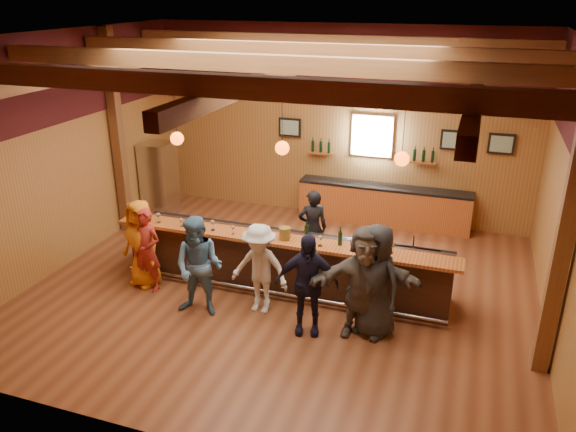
{
  "coord_description": "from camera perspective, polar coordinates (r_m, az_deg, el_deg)",
  "views": [
    {
      "loc": [
        3.06,
        -8.65,
        5.18
      ],
      "look_at": [
        0.0,
        0.3,
        1.35
      ],
      "focal_mm": 35.0,
      "sensor_mm": 36.0,
      "label": 1
    }
  ],
  "objects": [
    {
      "name": "bottle_b",
      "position": [
        9.62,
        5.31,
        -2.24
      ],
      "size": [
        0.07,
        0.07,
        0.33
      ],
      "color": "black",
      "rests_on": "bar_counter"
    },
    {
      "name": "bottle_a",
      "position": [
        9.84,
        1.89,
        -1.58
      ],
      "size": [
        0.07,
        0.07,
        0.33
      ],
      "color": "black",
      "rests_on": "bar_counter"
    },
    {
      "name": "glass_e",
      "position": [
        9.92,
        -2.31,
        -1.38
      ],
      "size": [
        0.08,
        0.08,
        0.18
      ],
      "color": "silver",
      "rests_on": "bar_counter"
    },
    {
      "name": "customer_navy",
      "position": [
        8.92,
        1.91,
        -6.92
      ],
      "size": [
        1.08,
        0.65,
        1.72
      ],
      "primitive_type": "imported",
      "rotation": [
        0.0,
        0.0,
        0.24
      ],
      "color": "black",
      "rests_on": "ground"
    },
    {
      "name": "glass_d",
      "position": [
        10.05,
        -5.6,
        -1.2
      ],
      "size": [
        0.07,
        0.07,
        0.17
      ],
      "color": "silver",
      "rests_on": "bar_counter"
    },
    {
      "name": "customer_white",
      "position": [
        9.51,
        -2.89,
        -5.38
      ],
      "size": [
        1.09,
        0.68,
        1.61
      ],
      "primitive_type": "imported",
      "rotation": [
        0.0,
        0.0,
        -0.08
      ],
      "color": "silver",
      "rests_on": "ground"
    },
    {
      "name": "glass_f",
      "position": [
        9.55,
        3.28,
        -2.28
      ],
      "size": [
        0.09,
        0.09,
        0.2
      ],
      "color": "silver",
      "rests_on": "bar_counter"
    },
    {
      "name": "glass_g",
      "position": [
        9.49,
        7.03,
        -2.61
      ],
      "size": [
        0.08,
        0.08,
        0.19
      ],
      "color": "silver",
      "rests_on": "bar_counter"
    },
    {
      "name": "customer_denim",
      "position": [
        9.52,
        -9.03,
        -5.12
      ],
      "size": [
        0.9,
        0.72,
        1.76
      ],
      "primitive_type": "imported",
      "rotation": [
        0.0,
        0.0,
        0.06
      ],
      "color": "teal",
      "rests_on": "ground"
    },
    {
      "name": "wine_shelves",
      "position": [
        13.22,
        8.38,
        6.18
      ],
      "size": [
        3.0,
        0.18,
        0.3
      ],
      "color": "#9B481C",
      "rests_on": "room"
    },
    {
      "name": "customer_brown",
      "position": [
        8.9,
        7.75,
        -6.65
      ],
      "size": [
        1.82,
        1.03,
        1.87
      ],
      "primitive_type": "imported",
      "rotation": [
        0.0,
        0.0,
        0.29
      ],
      "color": "#564D44",
      "rests_on": "ground"
    },
    {
      "name": "stainless_fridge",
      "position": [
        14.01,
        -12.96,
        3.67
      ],
      "size": [
        0.7,
        0.7,
        1.8
      ],
      "primitive_type": "cube",
      "color": "silver",
      "rests_on": "ground"
    },
    {
      "name": "customer_orange",
      "position": [
        10.68,
        -14.64,
        -2.71
      ],
      "size": [
        0.94,
        0.75,
        1.68
      ],
      "primitive_type": "imported",
      "rotation": [
        0.0,
        0.0,
        -0.29
      ],
      "color": "orange",
      "rests_on": "ground"
    },
    {
      "name": "glass_h",
      "position": [
        9.45,
        10.53,
        -3.03
      ],
      "size": [
        0.08,
        0.08,
        0.17
      ],
      "color": "silver",
      "rests_on": "bar_counter"
    },
    {
      "name": "room",
      "position": [
        9.44,
        -0.48,
        10.01
      ],
      "size": [
        9.04,
        9.0,
        4.52
      ],
      "color": "brown",
      "rests_on": "ground"
    },
    {
      "name": "customer_dark",
      "position": [
        8.94,
        8.83,
        -6.54
      ],
      "size": [
        1.09,
        0.94,
        1.89
      ],
      "primitive_type": "imported",
      "rotation": [
        0.0,
        0.0,
        -0.45
      ],
      "color": "black",
      "rests_on": "ground"
    },
    {
      "name": "glass_b",
      "position": [
        10.52,
        -10.8,
        -0.47
      ],
      "size": [
        0.07,
        0.07,
        0.16
      ],
      "color": "silver",
      "rests_on": "bar_counter"
    },
    {
      "name": "ice_bucket",
      "position": [
        9.8,
        -0.33,
        -1.78
      ],
      "size": [
        0.2,
        0.2,
        0.22
      ],
      "primitive_type": "cylinder",
      "color": "brown",
      "rests_on": "bar_counter"
    },
    {
      "name": "glass_a",
      "position": [
        10.77,
        -13.06,
        0.05
      ],
      "size": [
        0.09,
        0.09,
        0.2
      ],
      "color": "silver",
      "rests_on": "bar_counter"
    },
    {
      "name": "customer_redvest",
      "position": [
        10.5,
        -14.15,
        -3.37
      ],
      "size": [
        0.6,
        0.42,
        1.58
      ],
      "primitive_type": "imported",
      "rotation": [
        0.0,
        0.0,
        -0.08
      ],
      "color": "maroon",
      "rests_on": "ground"
    },
    {
      "name": "glass_c",
      "position": [
        10.25,
        -7.67,
        -0.7
      ],
      "size": [
        0.09,
        0.09,
        0.2
      ],
      "color": "silver",
      "rests_on": "bar_counter"
    },
    {
      "name": "window",
      "position": [
        13.17,
        8.54,
        8.05
      ],
      "size": [
        0.95,
        0.09,
        0.95
      ],
      "color": "silver",
      "rests_on": "room"
    },
    {
      "name": "framed_pictures",
      "position": [
        13.03,
        12.32,
        7.87
      ],
      "size": [
        5.35,
        0.05,
        0.45
      ],
      "color": "black",
      "rests_on": "room"
    },
    {
      "name": "pendant_lights",
      "position": [
        9.5,
        -0.59,
        6.97
      ],
      "size": [
        4.24,
        0.24,
        1.37
      ],
      "color": "black",
      "rests_on": "room"
    },
    {
      "name": "bartender",
      "position": [
        11.11,
        2.51,
        -1.24
      ],
      "size": [
        0.68,
        0.57,
        1.59
      ],
      "primitive_type": "imported",
      "rotation": [
        0.0,
        0.0,
        3.54
      ],
      "color": "black",
      "rests_on": "ground"
    },
    {
      "name": "bar_counter",
      "position": [
        10.41,
        -0.18,
        -4.53
      ],
      "size": [
        6.3,
        1.07,
        1.11
      ],
      "color": "black",
      "rests_on": "ground"
    },
    {
      "name": "back_bar_cabinet",
      "position": [
        13.36,
        9.66,
        1.11
      ],
      "size": [
        4.0,
        0.52,
        0.95
      ],
      "color": "#9B481C",
      "rests_on": "ground"
    }
  ]
}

